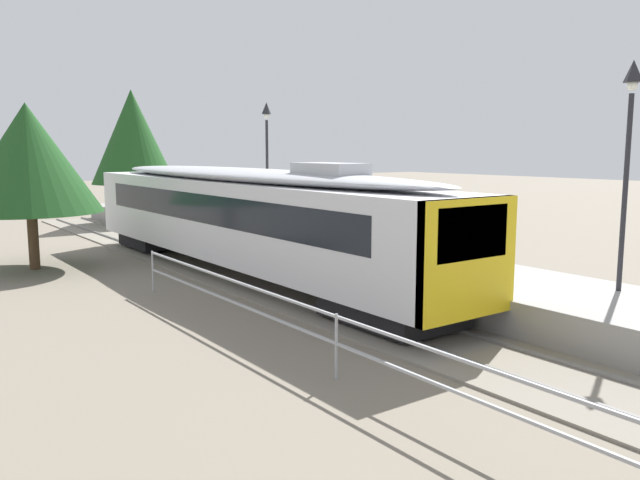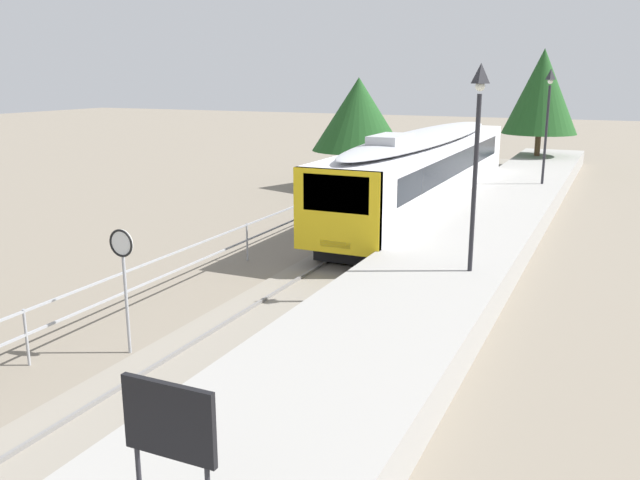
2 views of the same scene
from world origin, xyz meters
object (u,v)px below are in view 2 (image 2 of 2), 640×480
(commuter_train, at_px, (426,167))
(platform_lamp_far_end, at_px, (548,105))
(platform_lamp_mid_platform, at_px, (478,129))
(platform_notice_board, at_px, (169,426))
(speed_limit_sign, at_px, (123,260))

(commuter_train, height_order, platform_lamp_far_end, platform_lamp_far_end)
(platform_lamp_mid_platform, distance_m, platform_lamp_far_end, 16.02)
(platform_lamp_mid_platform, bearing_deg, platform_lamp_far_end, 90.00)
(platform_lamp_mid_platform, xyz_separation_m, platform_notice_board, (-0.86, -11.72, -2.44))
(commuter_train, bearing_deg, speed_limit_sign, -96.04)
(platform_lamp_mid_platform, xyz_separation_m, platform_lamp_far_end, (0.00, 16.02, 0.00))
(platform_notice_board, bearing_deg, platform_lamp_far_end, 88.23)
(speed_limit_sign, bearing_deg, platform_lamp_mid_platform, 46.64)
(platform_notice_board, bearing_deg, platform_lamp_mid_platform, 85.81)
(platform_lamp_mid_platform, height_order, speed_limit_sign, platform_lamp_mid_platform)
(platform_lamp_mid_platform, relative_size, platform_lamp_far_end, 1.00)
(commuter_train, relative_size, speed_limit_sign, 7.04)
(platform_lamp_mid_platform, bearing_deg, commuter_train, 111.84)
(commuter_train, distance_m, platform_lamp_far_end, 7.30)
(platform_lamp_far_end, relative_size, platform_notice_board, 2.97)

